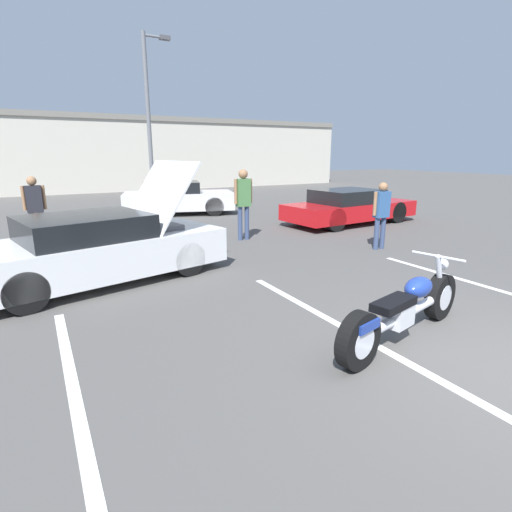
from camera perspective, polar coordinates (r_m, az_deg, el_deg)
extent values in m
cube|color=white|center=(4.30, -24.33, -18.53)|extent=(0.12, 4.75, 0.01)
cube|color=white|center=(5.49, 12.83, -10.13)|extent=(0.12, 4.75, 0.01)
cube|color=white|center=(7.97, 30.89, -4.05)|extent=(0.12, 4.75, 0.01)
cube|color=beige|center=(27.06, -20.57, 13.51)|extent=(32.00, 4.00, 4.40)
cube|color=slate|center=(27.13, -20.97, 17.83)|extent=(32.00, 4.20, 0.30)
cylinder|color=slate|center=(18.74, -15.08, 18.00)|extent=(0.18, 0.18, 7.10)
cylinder|color=slate|center=(19.39, -14.36, 28.11)|extent=(0.90, 0.10, 0.10)
cube|color=#4C4C51|center=(19.52, -12.92, 28.10)|extent=(0.44, 0.28, 0.16)
cylinder|color=black|center=(6.14, 24.78, -5.27)|extent=(0.66, 0.30, 0.64)
cylinder|color=black|center=(4.48, 14.40, -11.62)|extent=(0.66, 0.30, 0.64)
cylinder|color=silver|center=(6.14, 24.78, -5.27)|extent=(0.38, 0.25, 0.35)
cylinder|color=silver|center=(4.48, 14.40, -11.62)|extent=(0.38, 0.25, 0.35)
cylinder|color=silver|center=(5.27, 20.46, -7.82)|extent=(1.68, 0.51, 0.12)
cube|color=silver|center=(5.13, 19.72, -7.88)|extent=(0.41, 0.32, 0.28)
ellipsoid|color=navy|center=(5.43, 22.19, -4.17)|extent=(0.56, 0.39, 0.26)
cube|color=black|center=(4.94, 19.07, -6.44)|extent=(0.69, 0.40, 0.10)
cube|color=navy|center=(4.44, 14.90, -9.35)|extent=(0.40, 0.30, 0.10)
cylinder|color=silver|center=(5.95, 24.73, -2.58)|extent=(0.31, 0.14, 0.63)
cylinder|color=silver|center=(5.77, 24.56, -0.04)|extent=(0.20, 0.69, 0.04)
sphere|color=silver|center=(5.96, 25.07, -1.07)|extent=(0.16, 0.16, 0.16)
cylinder|color=silver|center=(4.97, 16.84, -9.61)|extent=(1.28, 0.39, 0.09)
cube|color=white|center=(7.68, -21.63, 0.22)|extent=(4.74, 2.75, 0.64)
cube|color=black|center=(7.52, -23.26, 3.86)|extent=(2.31, 2.02, 0.40)
cylinder|color=black|center=(7.63, -9.70, -0.40)|extent=(0.68, 0.36, 0.64)
cylinder|color=black|center=(8.95, -15.13, 1.52)|extent=(0.68, 0.36, 0.64)
cylinder|color=black|center=(6.64, -30.15, -4.48)|extent=(0.68, 0.36, 0.64)
cylinder|color=black|center=(8.12, -32.59, -1.61)|extent=(0.68, 0.36, 0.64)
cube|color=white|center=(8.04, -13.76, 8.38)|extent=(1.27, 1.81, 1.30)
cube|color=#4C4C51|center=(8.11, -13.76, 3.59)|extent=(0.81, 1.09, 0.28)
cube|color=red|center=(13.52, 13.28, 6.42)|extent=(4.64, 2.10, 0.50)
cube|color=black|center=(13.34, 12.85, 8.33)|extent=(2.15, 1.74, 0.42)
cylinder|color=black|center=(14.10, 19.50, 5.91)|extent=(0.71, 0.27, 0.69)
cylinder|color=black|center=(15.08, 14.82, 6.76)|extent=(0.71, 0.27, 0.69)
cylinder|color=black|center=(12.01, 11.29, 5.08)|extent=(0.71, 0.27, 0.69)
cylinder|color=black|center=(13.14, 6.55, 6.06)|extent=(0.71, 0.27, 0.69)
cube|color=silver|center=(15.51, -10.93, 7.77)|extent=(4.34, 2.82, 0.63)
cube|color=black|center=(15.46, -11.62, 9.63)|extent=(2.18, 2.01, 0.40)
cylinder|color=black|center=(14.87, -5.98, 7.04)|extent=(0.72, 0.41, 0.69)
cylinder|color=black|center=(16.36, -6.58, 7.71)|extent=(0.72, 0.41, 0.69)
cylinder|color=black|center=(14.81, -15.66, 6.56)|extent=(0.72, 0.41, 0.69)
cylinder|color=black|center=(16.30, -15.39, 7.26)|extent=(0.72, 0.41, 0.69)
cylinder|color=#38476B|center=(10.58, -2.28, 4.67)|extent=(0.12, 0.12, 0.90)
cylinder|color=#38476B|center=(10.67, -1.32, 4.76)|extent=(0.12, 0.12, 0.90)
cube|color=#4C7F47|center=(10.52, -1.83, 9.04)|extent=(0.36, 0.20, 0.71)
cylinder|color=#9E704C|center=(10.42, -2.92, 9.17)|extent=(0.08, 0.08, 0.64)
cylinder|color=#9E704C|center=(10.62, -0.77, 9.29)|extent=(0.08, 0.08, 0.64)
sphere|color=#9E704C|center=(10.49, -1.85, 11.63)|extent=(0.24, 0.24, 0.24)
cylinder|color=#333338|center=(11.86, -14.78, 5.07)|extent=(0.12, 0.12, 0.82)
cylinder|color=#333338|center=(11.91, -13.85, 5.17)|extent=(0.12, 0.12, 0.82)
cube|color=#26262D|center=(11.79, -14.54, 8.64)|extent=(0.36, 0.20, 0.65)
cylinder|color=brown|center=(11.73, -15.60, 8.70)|extent=(0.08, 0.08, 0.58)
cylinder|color=brown|center=(11.84, -13.51, 8.88)|extent=(0.08, 0.08, 0.58)
sphere|color=brown|center=(11.76, -14.67, 10.74)|extent=(0.22, 0.22, 0.22)
cylinder|color=#38476B|center=(9.97, 16.84, 3.08)|extent=(0.12, 0.12, 0.77)
cylinder|color=#38476B|center=(10.11, 17.63, 3.17)|extent=(0.12, 0.12, 0.77)
cube|color=#335B93|center=(9.93, 17.54, 7.04)|extent=(0.36, 0.20, 0.61)
cylinder|color=#9E704C|center=(9.77, 16.65, 7.18)|extent=(0.08, 0.08, 0.55)
cylinder|color=#9E704C|center=(10.09, 18.42, 7.26)|extent=(0.08, 0.08, 0.55)
sphere|color=#9E704C|center=(9.89, 17.72, 9.40)|extent=(0.21, 0.21, 0.21)
cylinder|color=gray|center=(11.38, -29.18, 3.35)|extent=(0.12, 0.12, 0.83)
cylinder|color=gray|center=(11.38, -28.18, 3.47)|extent=(0.12, 0.12, 0.83)
cube|color=#26262D|center=(11.28, -29.14, 7.11)|extent=(0.36, 0.20, 0.66)
cylinder|color=#9E704C|center=(11.28, -30.28, 7.13)|extent=(0.08, 0.08, 0.59)
cylinder|color=#9E704C|center=(11.28, -28.04, 7.41)|extent=(0.08, 0.08, 0.59)
sphere|color=#9E704C|center=(11.25, -29.42, 9.32)|extent=(0.22, 0.22, 0.22)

